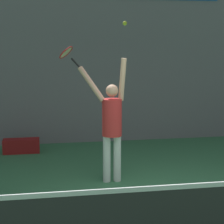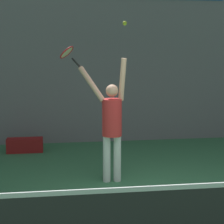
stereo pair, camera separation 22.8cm
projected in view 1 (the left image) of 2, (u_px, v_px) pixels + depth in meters
ground_plane at (169, 213)px, 5.71m from camera, size 18.00×18.00×0.00m
back_wall at (113, 39)px, 9.69m from camera, size 18.00×0.10×5.00m
court_net at (213, 224)px, 4.23m from camera, size 6.88×0.07×1.06m
tennis_player at (112, 122)px, 6.90m from camera, size 0.82×0.52×2.13m
tennis_racket at (67, 53)px, 6.97m from camera, size 0.41×0.37×0.38m
tennis_ball at (125, 23)px, 6.60m from camera, size 0.07×0.07×0.07m
equipment_bag at (21, 146)px, 8.92m from camera, size 0.79×0.30×0.31m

